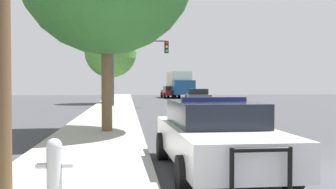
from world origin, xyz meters
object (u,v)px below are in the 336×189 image
object	(u,v)px
car_background_distant	(170,92)
car_background_oncoming	(198,96)
police_car	(216,135)
traffic_light	(136,58)
tree_sidewalk_far	(111,52)
fire_hydrant	(54,163)
box_truck	(180,84)

from	to	relation	value
car_background_distant	car_background_oncoming	size ratio (longest dim) A/B	1.12
police_car	traffic_light	xyz separation A→B (m)	(-1.11, 22.82, 2.91)
traffic_light	car_background_oncoming	xyz separation A→B (m)	(5.12, 2.77, -2.96)
police_car	tree_sidewalk_far	size ratio (longest dim) A/B	0.79
fire_hydrant	box_truck	size ratio (longest dim) A/B	0.11
car_background_distant	car_background_oncoming	world-z (taller)	car_background_distant
fire_hydrant	traffic_light	bearing A→B (deg)	85.73
fire_hydrant	box_truck	distance (m)	44.75
car_background_distant	tree_sidewalk_far	xyz separation A→B (m)	(-6.60, -13.34, 3.75)
fire_hydrant	car_background_distant	xyz separation A→B (m)	(6.36, 43.60, 0.18)
police_car	tree_sidewalk_far	distance (m)	28.90
police_car	car_background_oncoming	xyz separation A→B (m)	(4.00, 25.59, -0.04)
police_car	tree_sidewalk_far	world-z (taller)	tree_sidewalk_far
police_car	traffic_light	bearing A→B (deg)	-88.77
traffic_light	tree_sidewalk_far	bearing A→B (deg)	110.15
car_background_oncoming	traffic_light	bearing A→B (deg)	33.05
car_background_oncoming	box_truck	xyz separation A→B (m)	(0.60, 16.73, 0.98)
police_car	car_background_distant	size ratio (longest dim) A/B	1.15
car_background_distant	car_background_oncoming	bearing A→B (deg)	-90.36
police_car	fire_hydrant	xyz separation A→B (m)	(-2.95, -1.77, -0.19)
car_background_distant	tree_sidewalk_far	distance (m)	15.35
car_background_distant	box_truck	size ratio (longest dim) A/B	0.60
box_truck	tree_sidewalk_far	xyz separation A→B (m)	(-7.79, -13.84, 2.81)
police_car	traffic_light	world-z (taller)	traffic_light
traffic_light	tree_sidewalk_far	size ratio (longest dim) A/B	0.75
fire_hydrant	car_background_distant	size ratio (longest dim) A/B	0.18
car_background_distant	car_background_oncoming	xyz separation A→B (m)	(0.59, -16.24, -0.04)
tree_sidewalk_far	car_background_oncoming	bearing A→B (deg)	-21.91
fire_hydrant	traffic_light	world-z (taller)	traffic_light
box_truck	traffic_light	bearing A→B (deg)	72.10
traffic_light	car_background_distant	world-z (taller)	traffic_light
police_car	tree_sidewalk_far	bearing A→B (deg)	-85.18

